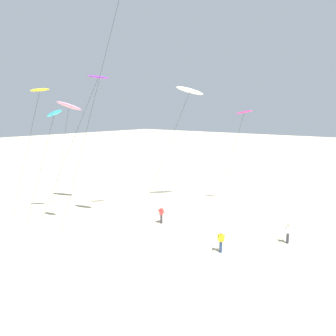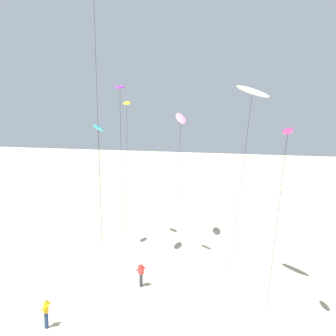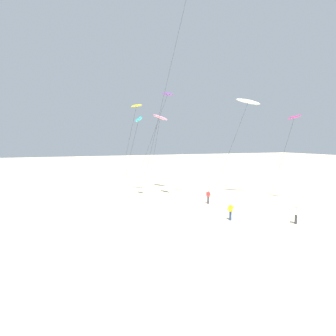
{
  "view_description": "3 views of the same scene",
  "coord_description": "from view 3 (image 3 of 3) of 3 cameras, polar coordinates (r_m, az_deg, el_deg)",
  "views": [
    {
      "loc": [
        -16.94,
        -7.89,
        10.5
      ],
      "look_at": [
        3.58,
        8.76,
        5.71
      ],
      "focal_mm": 32.75,
      "sensor_mm": 36.0,
      "label": 1
    },
    {
      "loc": [
        17.9,
        -16.46,
        11.15
      ],
      "look_at": [
        4.69,
        14.3,
        7.62
      ],
      "focal_mm": 49.34,
      "sensor_mm": 36.0,
      "label": 2
    },
    {
      "loc": [
        -14.03,
        -21.38,
        7.74
      ],
      "look_at": [
        0.73,
        14.16,
        4.2
      ],
      "focal_mm": 32.22,
      "sensor_mm": 36.0,
      "label": 3
    }
  ],
  "objects": [
    {
      "name": "ground_plane",
      "position": [
        26.71,
        10.48,
        -11.68
      ],
      "size": [
        260.0,
        260.0,
        0.0
      ],
      "primitive_type": "plane",
      "color": "beige"
    },
    {
      "name": "kite_purple",
      "position": [
        39.11,
        -0.19,
        13.56
      ],
      "size": [
        3.86,
        7.0,
        13.84
      ],
      "color": "purple",
      "rests_on": "ground"
    },
    {
      "name": "kite_flyer_middle",
      "position": [
        30.06,
        11.73,
        -8.03
      ],
      "size": [
        0.68,
        0.7,
        1.67
      ],
      "color": "navy",
      "rests_on": "ground"
    },
    {
      "name": "kite_white",
      "position": [
        42.23,
        14.88,
        11.97
      ],
      "size": [
        3.93,
        5.72,
        13.55
      ],
      "color": "white",
      "rests_on": "ground"
    },
    {
      "name": "kite_cyan",
      "position": [
        39.61,
        -5.63,
        8.97
      ],
      "size": [
        2.19,
        4.2,
        10.87
      ],
      "color": "#33BFE0",
      "rests_on": "ground"
    },
    {
      "name": "kite_flyer_nearest",
      "position": [
        37.29,
        7.61,
        -5.38
      ],
      "size": [
        0.65,
        0.63,
        1.67
      ],
      "color": "#33333D",
      "rests_on": "ground"
    },
    {
      "name": "kite_pink",
      "position": [
        46.55,
        -1.51,
        9.51
      ],
      "size": [
        2.37,
        3.87,
        12.0
      ],
      "color": "pink",
      "rests_on": "ground"
    },
    {
      "name": "kite_yellow",
      "position": [
        43.38,
        -6.07,
        11.36
      ],
      "size": [
        2.78,
        4.43,
        12.83
      ],
      "color": "yellow",
      "rests_on": "ground"
    },
    {
      "name": "kite_magenta",
      "position": [
        40.11,
        22.69,
        8.54
      ],
      "size": [
        1.81,
        3.3,
        10.86
      ],
      "color": "#D8339E",
      "rests_on": "ground"
    },
    {
      "name": "kite_flyer_furthest",
      "position": [
        30.61,
        23.07,
        -8.1
      ],
      "size": [
        0.71,
        0.72,
        1.67
      ],
      "color": "#33333D",
      "rests_on": "ground"
    }
  ]
}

